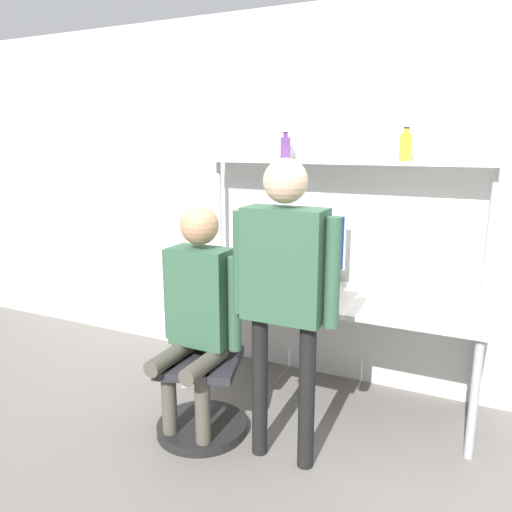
{
  "coord_description": "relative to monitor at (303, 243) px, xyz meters",
  "views": [
    {
      "loc": [
        0.98,
        -2.74,
        1.77
      ],
      "look_at": [
        -0.27,
        -0.16,
        1.11
      ],
      "focal_mm": 35.0,
      "sensor_mm": 36.0,
      "label": 1
    }
  ],
  "objects": [
    {
      "name": "shelf_unit",
      "position": [
        0.25,
        0.03,
        0.37
      ],
      "size": [
        1.96,
        0.25,
        1.65
      ],
      "color": "silver",
      "rests_on": "ground_plane"
    },
    {
      "name": "person_seated",
      "position": [
        -0.3,
        -0.94,
        -0.22
      ],
      "size": [
        0.53,
        0.47,
        1.41
      ],
      "color": "#4C473D",
      "rests_on": "ground_plane"
    },
    {
      "name": "ground_plane",
      "position": [
        0.25,
        -0.57,
        -1.06
      ],
      "size": [
        12.0,
        12.0,
        0.0
      ],
      "primitive_type": "plane",
      "color": "slate"
    },
    {
      "name": "person_standing",
      "position": [
        0.26,
        -0.97,
        0.03
      ],
      "size": [
        0.6,
        0.23,
        1.69
      ],
      "color": "black",
      "rests_on": "ground_plane"
    },
    {
      "name": "wall_back",
      "position": [
        0.25,
        0.2,
        0.29
      ],
      "size": [
        8.0,
        0.06,
        2.7
      ],
      "color": "silver",
      "rests_on": "ground_plane"
    },
    {
      "name": "cell_phone",
      "position": [
        -0.04,
        -0.3,
        -0.29
      ],
      "size": [
        0.07,
        0.15,
        0.01
      ],
      "color": "silver",
      "rests_on": "desk"
    },
    {
      "name": "monitor",
      "position": [
        0.0,
        0.0,
        0.0
      ],
      "size": [
        0.63,
        0.22,
        0.52
      ],
      "color": "#B7B7BC",
      "rests_on": "desk"
    },
    {
      "name": "desk",
      "position": [
        0.25,
        -0.19,
        -0.36
      ],
      "size": [
        2.06,
        0.72,
        0.76
      ],
      "color": "beige",
      "rests_on": "ground_plane"
    },
    {
      "name": "office_chair",
      "position": [
        -0.31,
        -0.9,
        -0.76
      ],
      "size": [
        0.58,
        0.58,
        0.94
      ],
      "color": "black",
      "rests_on": "ground_plane"
    },
    {
      "name": "laptop",
      "position": [
        -0.32,
        -0.29,
        -0.23
      ],
      "size": [
        0.33,
        0.24,
        0.24
      ],
      "color": "#333338",
      "rests_on": "desk"
    },
    {
      "name": "bottle_amber",
      "position": [
        0.67,
        0.03,
        0.68
      ],
      "size": [
        0.08,
        0.08,
        0.21
      ],
      "color": "gold",
      "rests_on": "shelf_unit"
    },
    {
      "name": "bottle_purple",
      "position": [
        -0.16,
        0.03,
        0.67
      ],
      "size": [
        0.07,
        0.07,
        0.19
      ],
      "color": "#593372",
      "rests_on": "shelf_unit"
    }
  ]
}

